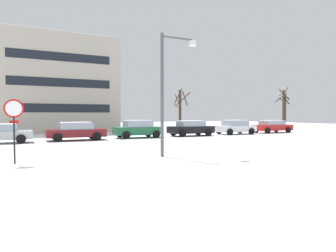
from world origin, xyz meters
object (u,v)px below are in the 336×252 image
Objects in this scene: stop_sign at (14,118)px; parked_car_maroon at (76,131)px; parked_car_black at (191,128)px; parked_car_white at (235,127)px; parked_car_green at (138,129)px; street_lamp at (169,82)px; parked_car_red at (272,126)px.

stop_sign reaches higher than parked_car_maroon.
parked_car_black is 1.02× the size of parked_car_white.
parked_car_black is (10.58, 0.03, 0.01)m from parked_car_maroon.
parked_car_maroon is 1.08× the size of parked_car_green.
parked_car_white reaches higher than parked_car_maroon.
parked_car_white is (10.58, -0.20, -0.03)m from parked_car_green.
parked_car_maroon is 15.87m from parked_car_white.
street_lamp is 14.58m from parked_car_black.
parked_car_black is (15.10, 10.66, -1.12)m from stop_sign.
parked_car_red is at bearing 31.39° from street_lamp.
parked_car_white is (13.73, 11.50, -2.86)m from street_lamp.
parked_car_white reaches higher than parked_car_black.
parked_car_maroon is 10.58m from parked_car_black.
stop_sign is at bearing -152.47° from parked_car_white.
parked_car_maroon is at bearing 100.52° from street_lamp.
parked_car_green is at bearing 178.94° from parked_car_white.
parked_car_green is (3.15, 11.70, -2.83)m from street_lamp.
street_lamp reaches higher than parked_car_maroon.
parked_car_green is at bearing 178.26° from parked_car_black.
stop_sign is at bearing -132.20° from parked_car_green.
street_lamp is at bearing -79.48° from parked_car_maroon.
parked_car_black is at bearing 53.81° from street_lamp.
stop_sign is 0.63× the size of parked_car_white.
parked_car_white is at bearing -0.02° from parked_car_maroon.
street_lamp is 22.47m from parked_car_red.
street_lamp is at bearing -140.05° from parked_car_white.
parked_car_black reaches higher than parked_car_maroon.
parked_car_black is at bearing 179.61° from parked_car_white.
stop_sign is 0.62× the size of parked_car_black.
street_lamp is at bearing -148.61° from parked_car_red.
parked_car_green reaches higher than parked_car_maroon.
parked_car_maroon is 1.05× the size of parked_car_black.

